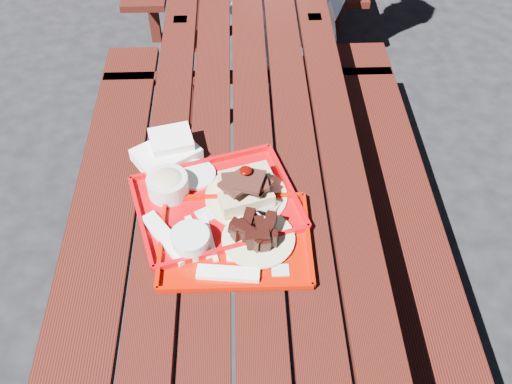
% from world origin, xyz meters
% --- Properties ---
extents(ground, '(60.00, 60.00, 0.00)m').
position_xyz_m(ground, '(0.00, 0.00, 0.00)').
color(ground, black).
rests_on(ground, ground).
extents(picnic_table_near, '(1.41, 2.40, 0.75)m').
position_xyz_m(picnic_table_near, '(-0.00, 0.00, 0.56)').
color(picnic_table_near, '#3A110B').
rests_on(picnic_table_near, ground).
extents(near_tray, '(0.58, 0.50, 0.15)m').
position_xyz_m(near_tray, '(-0.13, -0.12, 0.79)').
color(near_tray, '#B5040A').
rests_on(near_tray, picnic_table_near).
extents(far_tray, '(0.45, 0.35, 0.08)m').
position_xyz_m(far_tray, '(-0.07, -0.30, 0.77)').
color(far_tray, '#B10E00').
rests_on(far_tray, picnic_table_near).
extents(white_cloth, '(0.25, 0.24, 0.08)m').
position_xyz_m(white_cloth, '(-0.29, 0.08, 0.78)').
color(white_cloth, white).
rests_on(white_cloth, picnic_table_near).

